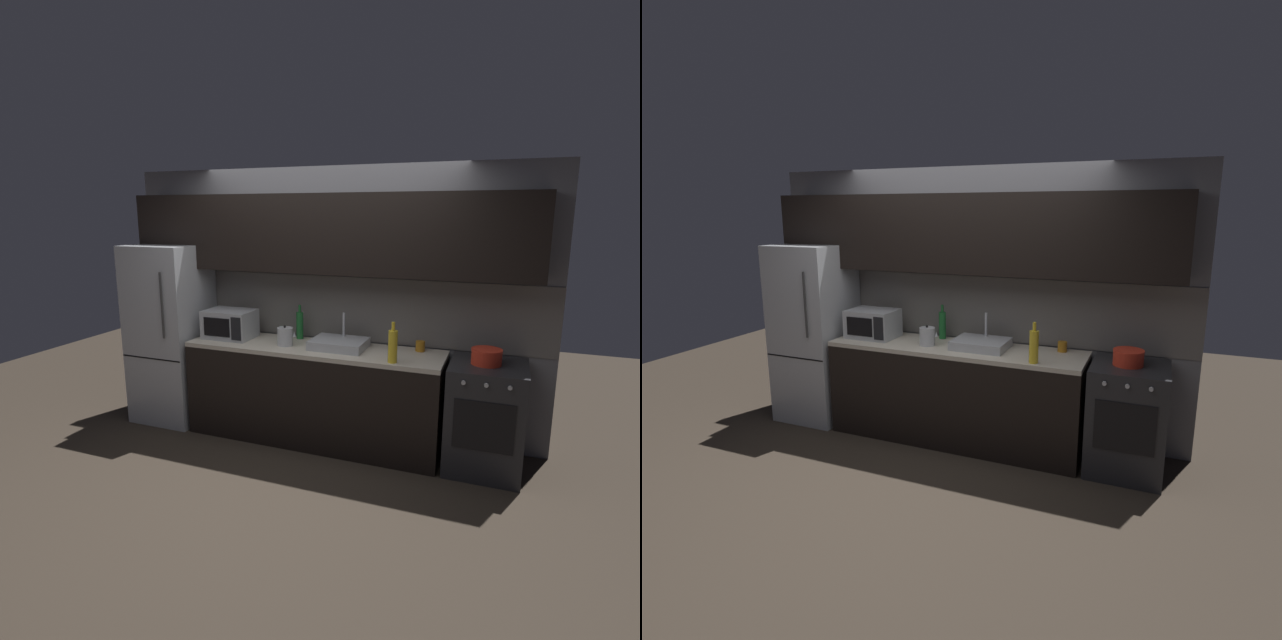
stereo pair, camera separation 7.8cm
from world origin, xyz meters
TOP-DOWN VIEW (x-y plane):
  - ground_plane at (0.00, 0.00)m, footprint 10.00×10.00m
  - back_wall at (0.00, 1.20)m, footprint 4.09×0.44m
  - counter_run at (0.00, 0.90)m, footprint 2.35×0.60m
  - refrigerator at (-1.55, 0.90)m, footprint 0.68×0.69m
  - oven_range at (1.51, 0.90)m, footprint 0.60×0.62m
  - microwave at (-0.87, 0.92)m, footprint 0.46×0.35m
  - sink_basin at (0.24, 0.93)m, footprint 0.48×0.38m
  - kettle at (-0.25, 0.84)m, footprint 0.18×0.14m
  - wine_bottle_green at (-0.23, 1.12)m, footprint 0.07×0.07m
  - wine_bottle_yellow at (0.78, 0.68)m, footprint 0.08×0.08m
  - mug_amber at (0.93, 1.09)m, footprint 0.08×0.08m
  - mug_teal at (-0.40, 1.10)m, footprint 0.07×0.07m
  - cooking_pot at (1.49, 0.90)m, footprint 0.24×0.24m

SIDE VIEW (x-z plane):
  - ground_plane at x=0.00m, z-range 0.00..0.00m
  - counter_run at x=0.00m, z-range 0.00..0.90m
  - oven_range at x=1.51m, z-range 0.00..0.90m
  - refrigerator at x=-1.55m, z-range 0.00..1.78m
  - sink_basin at x=0.24m, z-range 0.79..1.09m
  - mug_amber at x=0.93m, z-range 0.90..0.99m
  - mug_teal at x=-0.40m, z-range 0.90..1.00m
  - cooking_pot at x=1.49m, z-range 0.90..1.03m
  - kettle at x=-0.25m, z-range 0.89..1.08m
  - microwave at x=-0.87m, z-range 0.90..1.17m
  - wine_bottle_green at x=-0.23m, z-range 0.87..1.20m
  - wine_bottle_yellow at x=0.78m, z-range 0.87..1.21m
  - back_wall at x=0.00m, z-range 0.30..2.80m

